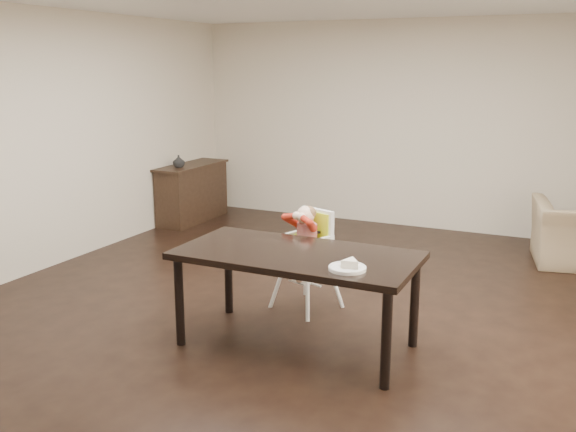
# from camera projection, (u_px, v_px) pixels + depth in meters

# --- Properties ---
(ground) EXTENTS (7.00, 7.00, 0.00)m
(ground) POSITION_uv_depth(u_px,v_px,m) (301.00, 314.00, 5.60)
(ground) COLOR black
(ground) RESTS_ON ground
(room_walls) EXTENTS (6.02, 7.02, 2.71)m
(room_walls) POSITION_uv_depth(u_px,v_px,m) (303.00, 98.00, 5.18)
(room_walls) COLOR beige
(room_walls) RESTS_ON ground
(dining_table) EXTENTS (1.80, 0.90, 0.75)m
(dining_table) POSITION_uv_depth(u_px,v_px,m) (297.00, 262.00, 4.82)
(dining_table) COLOR black
(dining_table) RESTS_ON ground
(high_chair) EXTENTS (0.50, 0.50, 0.93)m
(high_chair) POSITION_uv_depth(u_px,v_px,m) (308.00, 236.00, 5.61)
(high_chair) COLOR white
(high_chair) RESTS_ON ground
(plate) EXTENTS (0.32, 0.32, 0.07)m
(plate) POSITION_uv_depth(u_px,v_px,m) (349.00, 266.00, 4.39)
(plate) COLOR white
(plate) RESTS_ON dining_table
(sideboard) EXTENTS (0.44, 1.26, 0.79)m
(sideboard) POSITION_uv_depth(u_px,v_px,m) (192.00, 192.00, 8.87)
(sideboard) COLOR black
(sideboard) RESTS_ON ground
(vase) EXTENTS (0.16, 0.17, 0.16)m
(vase) POSITION_uv_depth(u_px,v_px,m) (179.00, 161.00, 8.51)
(vase) COLOR #99999E
(vase) RESTS_ON sideboard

